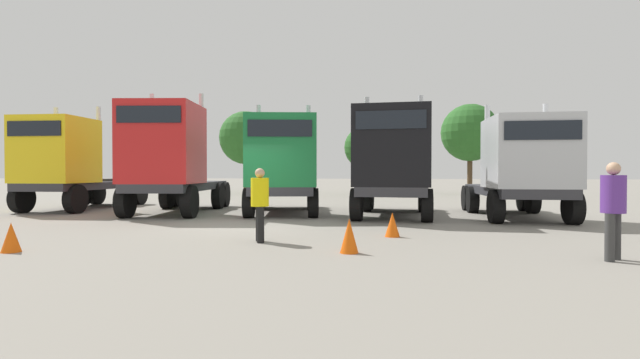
% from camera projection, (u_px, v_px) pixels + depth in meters
% --- Properties ---
extents(ground, '(200.00, 200.00, 0.00)m').
position_uv_depth(ground, '(241.00, 226.00, 13.32)').
color(ground, gray).
extents(semi_truck_yellow, '(3.02, 6.25, 4.28)m').
position_uv_depth(semi_truck_yellow, '(68.00, 163.00, 18.45)').
color(semi_truck_yellow, '#333338').
rests_on(semi_truck_yellow, ground).
extents(semi_truck_red, '(3.60, 6.75, 4.56)m').
position_uv_depth(semi_truck_red, '(169.00, 158.00, 16.68)').
color(semi_truck_red, '#333338').
rests_on(semi_truck_red, ground).
extents(semi_truck_green, '(3.75, 6.27, 4.12)m').
position_uv_depth(semi_truck_green, '(283.00, 164.00, 16.71)').
color(semi_truck_green, '#333338').
rests_on(semi_truck_green, ground).
extents(semi_truck_black, '(2.56, 5.98, 4.26)m').
position_uv_depth(semi_truck_black, '(393.00, 162.00, 15.49)').
color(semi_truck_black, '#333338').
rests_on(semi_truck_black, ground).
extents(semi_truck_silver, '(2.84, 6.21, 3.88)m').
position_uv_depth(semi_truck_silver, '(522.00, 167.00, 14.92)').
color(semi_truck_silver, '#333338').
rests_on(semi_truck_silver, ground).
extents(visitor_in_hivis, '(0.53, 0.53, 1.65)m').
position_uv_depth(visitor_in_hivis, '(260.00, 199.00, 10.18)').
color(visitor_in_hivis, black).
rests_on(visitor_in_hivis, ground).
extents(visitor_with_camera, '(0.56, 0.56, 1.73)m').
position_uv_depth(visitor_with_camera, '(613.00, 204.00, 8.02)').
color(visitor_with_camera, '#363636').
rests_on(visitor_with_camera, ground).
extents(traffic_cone_near, '(0.36, 0.36, 0.58)m').
position_uv_depth(traffic_cone_near, '(11.00, 237.00, 8.89)').
color(traffic_cone_near, '#F2590C').
rests_on(traffic_cone_near, ground).
extents(traffic_cone_mid, '(0.36, 0.36, 0.67)m').
position_uv_depth(traffic_cone_mid, '(349.00, 236.00, 8.80)').
color(traffic_cone_mid, '#F2590C').
rests_on(traffic_cone_mid, ground).
extents(traffic_cone_far, '(0.36, 0.36, 0.59)m').
position_uv_depth(traffic_cone_far, '(392.00, 225.00, 11.01)').
color(traffic_cone_far, '#F2590C').
rests_on(traffic_cone_far, ground).
extents(oak_far_left, '(3.98, 3.98, 6.16)m').
position_uv_depth(oak_far_left, '(246.00, 138.00, 34.42)').
color(oak_far_left, '#4C3823').
rests_on(oak_far_left, ground).
extents(oak_far_centre, '(2.86, 2.86, 4.69)m').
position_uv_depth(oak_far_centre, '(365.00, 148.00, 31.18)').
color(oak_far_centre, '#4C3823').
rests_on(oak_far_centre, ground).
extents(oak_far_right, '(4.10, 4.10, 6.45)m').
position_uv_depth(oak_far_right, '(470.00, 133.00, 32.73)').
color(oak_far_right, '#4C3823').
rests_on(oak_far_right, ground).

